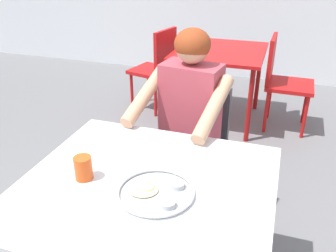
{
  "coord_description": "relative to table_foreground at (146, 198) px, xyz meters",
  "views": [
    {
      "loc": [
        0.55,
        -1.16,
        1.61
      ],
      "look_at": [
        0.1,
        0.2,
        0.88
      ],
      "focal_mm": 38.07,
      "sensor_mm": 36.0,
      "label": 1
    }
  ],
  "objects": [
    {
      "name": "thali_tray",
      "position": [
        0.06,
        -0.05,
        0.08
      ],
      "size": [
        0.31,
        0.31,
        0.03
      ],
      "color": "#B7BABF",
      "rests_on": "table_foreground"
    },
    {
      "name": "chair_foreground",
      "position": [
        -0.01,
        0.9,
        -0.18
      ],
      "size": [
        0.44,
        0.45,
        0.81
      ],
      "color": "#3F3F44",
      "rests_on": "ground"
    },
    {
      "name": "table_foreground",
      "position": [
        0.0,
        0.0,
        0.0
      ],
      "size": [
        1.04,
        0.95,
        0.73
      ],
      "color": "silver",
      "rests_on": "ground"
    },
    {
      "name": "drinking_cup",
      "position": [
        -0.26,
        -0.04,
        0.13
      ],
      "size": [
        0.07,
        0.07,
        0.1
      ],
      "color": "#D84C19",
      "rests_on": "table_foreground"
    },
    {
      "name": "diner_foreground",
      "position": [
        -0.03,
        0.69,
        0.06
      ],
      "size": [
        0.55,
        0.59,
        1.22
      ],
      "color": "#373737",
      "rests_on": "ground"
    },
    {
      "name": "chair_red_right",
      "position": [
        0.48,
        2.24,
        -0.15
      ],
      "size": [
        0.44,
        0.43,
        0.88
      ],
      "color": "#B71313",
      "rests_on": "ground"
    },
    {
      "name": "chair_red_left",
      "position": [
        -0.76,
        2.25,
        -0.15
      ],
      "size": [
        0.47,
        0.47,
        0.88
      ],
      "color": "#B81314",
      "rests_on": "ground"
    },
    {
      "name": "table_background_red",
      "position": [
        -0.11,
        2.22,
        -0.02
      ],
      "size": [
        0.84,
        0.89,
        0.73
      ],
      "color": "#B71414",
      "rests_on": "ground"
    }
  ]
}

